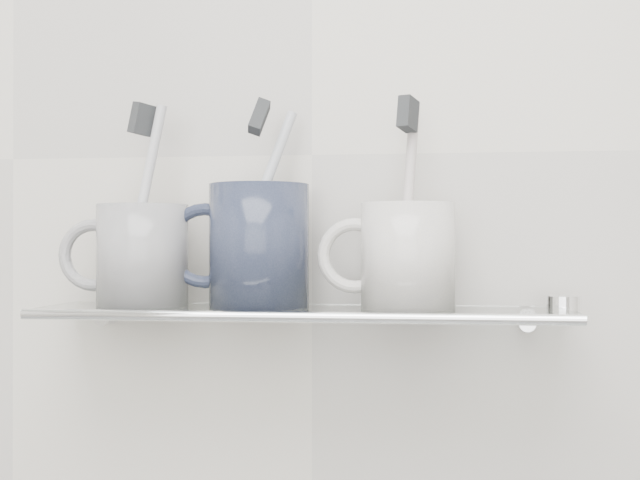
% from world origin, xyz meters
% --- Properties ---
extents(wall_back, '(2.50, 0.00, 2.50)m').
position_xyz_m(wall_back, '(0.00, 1.10, 1.25)').
color(wall_back, beige).
rests_on(wall_back, ground).
extents(shelf_glass, '(0.50, 0.12, 0.01)m').
position_xyz_m(shelf_glass, '(0.00, 1.04, 1.10)').
color(shelf_glass, silver).
rests_on(shelf_glass, wall_back).
extents(shelf_rail, '(0.50, 0.01, 0.01)m').
position_xyz_m(shelf_rail, '(0.00, 0.98, 1.10)').
color(shelf_rail, silver).
rests_on(shelf_rail, shelf_glass).
extents(bracket_left, '(0.02, 0.03, 0.02)m').
position_xyz_m(bracket_left, '(-0.21, 1.09, 1.09)').
color(bracket_left, silver).
rests_on(bracket_left, wall_back).
extents(bracket_right, '(0.02, 0.03, 0.02)m').
position_xyz_m(bracket_right, '(0.21, 1.09, 1.09)').
color(bracket_right, silver).
rests_on(bracket_right, wall_back).
extents(mug_left, '(0.10, 0.10, 0.10)m').
position_xyz_m(mug_left, '(-0.16, 1.04, 1.15)').
color(mug_left, silver).
rests_on(mug_left, shelf_glass).
extents(mug_left_handle, '(0.07, 0.01, 0.07)m').
position_xyz_m(mug_left_handle, '(-0.21, 1.04, 1.15)').
color(mug_left_handle, silver).
rests_on(mug_left_handle, mug_left).
extents(toothbrush_left, '(0.05, 0.01, 0.19)m').
position_xyz_m(toothbrush_left, '(-0.16, 1.04, 1.20)').
color(toothbrush_left, silver).
rests_on(toothbrush_left, mug_left).
extents(bristles_left, '(0.03, 0.02, 0.03)m').
position_xyz_m(bristles_left, '(-0.16, 1.04, 1.28)').
color(bristles_left, '#292B2D').
rests_on(bristles_left, toothbrush_left).
extents(mug_center, '(0.12, 0.12, 0.12)m').
position_xyz_m(mug_center, '(-0.04, 1.04, 1.16)').
color(mug_center, '#191F32').
rests_on(mug_center, shelf_glass).
extents(mug_center_handle, '(0.08, 0.01, 0.08)m').
position_xyz_m(mug_center_handle, '(-0.10, 1.04, 1.16)').
color(mug_center_handle, '#191F32').
rests_on(mug_center_handle, mug_center).
extents(toothbrush_center, '(0.07, 0.06, 0.18)m').
position_xyz_m(toothbrush_center, '(-0.04, 1.04, 1.20)').
color(toothbrush_center, '#B3BAC1').
rests_on(toothbrush_center, mug_center).
extents(bristles_center, '(0.02, 0.03, 0.04)m').
position_xyz_m(bristles_center, '(-0.04, 1.04, 1.28)').
color(bristles_center, '#292B2D').
rests_on(bristles_center, toothbrush_center).
extents(mug_right, '(0.11, 0.11, 0.10)m').
position_xyz_m(mug_right, '(0.10, 1.04, 1.15)').
color(mug_right, silver).
rests_on(mug_right, shelf_glass).
extents(mug_right_handle, '(0.07, 0.01, 0.07)m').
position_xyz_m(mug_right_handle, '(0.05, 1.04, 1.15)').
color(mug_right_handle, silver).
rests_on(mug_right_handle, mug_right).
extents(toothbrush_right, '(0.02, 0.05, 0.19)m').
position_xyz_m(toothbrush_right, '(0.10, 1.04, 1.20)').
color(toothbrush_right, '#BEA99C').
rests_on(toothbrush_right, mug_right).
extents(bristles_right, '(0.02, 0.03, 0.03)m').
position_xyz_m(bristles_right, '(0.10, 1.04, 1.28)').
color(bristles_right, '#292B2D').
rests_on(bristles_right, toothbrush_right).
extents(chrome_cap, '(0.03, 0.03, 0.01)m').
position_xyz_m(chrome_cap, '(0.24, 1.04, 1.11)').
color(chrome_cap, silver).
rests_on(chrome_cap, shelf_glass).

